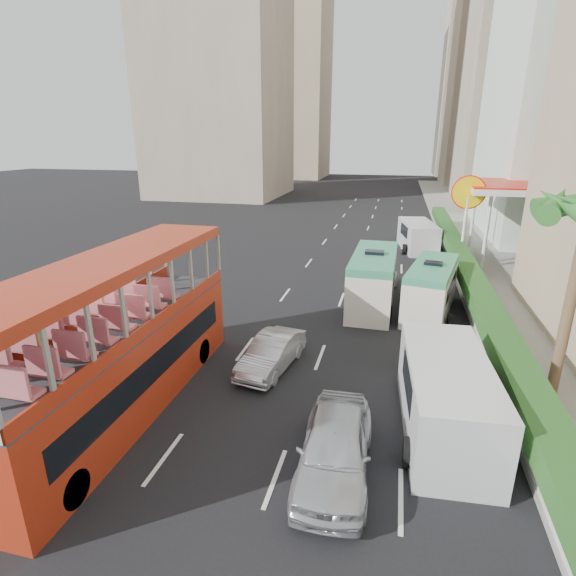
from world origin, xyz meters
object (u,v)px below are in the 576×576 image
(car_silver_lane_b, at_px, (334,472))
(panel_van_near, at_px, (446,397))
(minibus_far, at_px, (431,289))
(double_decker_bus, at_px, (118,337))
(shell_station, at_px, (510,223))
(minibus_near, at_px, (373,280))
(panel_van_far, at_px, (418,236))
(car_silver_lane_a, at_px, (272,368))
(palm_tree, at_px, (570,304))
(van_asset, at_px, (375,293))

(car_silver_lane_b, relative_size, panel_van_near, 0.80)
(minibus_far, bearing_deg, double_decker_bus, -120.56)
(double_decker_bus, relative_size, panel_van_near, 1.91)
(double_decker_bus, bearing_deg, shell_station, 55.18)
(minibus_near, xyz_separation_m, panel_van_near, (2.76, -10.33, -0.26))
(minibus_far, relative_size, panel_van_far, 1.04)
(double_decker_bus, height_order, minibus_near, double_decker_bus)
(car_silver_lane_a, distance_m, palm_tree, 10.43)
(double_decker_bus, distance_m, car_silver_lane_a, 5.95)
(car_silver_lane_b, distance_m, shell_station, 26.16)
(car_silver_lane_a, xyz_separation_m, panel_van_far, (6.00, 21.29, 1.09))
(van_asset, distance_m, shell_station, 13.10)
(van_asset, height_order, panel_van_near, panel_van_near)
(double_decker_bus, xyz_separation_m, minibus_near, (7.25, 11.49, -1.12))
(car_silver_lane_b, relative_size, palm_tree, 0.72)
(car_silver_lane_b, height_order, van_asset, car_silver_lane_b)
(double_decker_bus, height_order, shell_station, shell_station)
(double_decker_bus, distance_m, minibus_far, 15.14)
(car_silver_lane_a, bearing_deg, panel_van_far, 83.79)
(van_asset, bearing_deg, palm_tree, -48.36)
(minibus_far, bearing_deg, panel_van_near, -79.10)
(car_silver_lane_a, relative_size, car_silver_lane_b, 0.85)
(car_silver_lane_b, bearing_deg, panel_van_near, 39.62)
(van_asset, distance_m, panel_van_far, 11.72)
(minibus_near, distance_m, panel_van_far, 13.73)
(double_decker_bus, height_order, van_asset, double_decker_bus)
(van_asset, height_order, minibus_near, minibus_near)
(double_decker_bus, xyz_separation_m, palm_tree, (13.80, 4.00, 0.85))
(car_silver_lane_a, relative_size, minibus_far, 0.69)
(car_silver_lane_a, xyz_separation_m, minibus_far, (6.19, 7.51, 1.26))
(double_decker_bus, relative_size, van_asset, 2.53)
(van_asset, xyz_separation_m, minibus_far, (2.82, -2.41, 1.26))
(van_asset, height_order, panel_van_far, panel_van_far)
(car_silver_lane_a, xyz_separation_m, minibus_near, (3.30, 7.83, 1.41))
(panel_van_far, bearing_deg, minibus_far, -99.87)
(panel_van_near, height_order, palm_tree, palm_tree)
(car_silver_lane_a, height_order, van_asset, car_silver_lane_a)
(minibus_far, xyz_separation_m, panel_van_far, (-0.19, 13.78, -0.17))
(panel_van_near, relative_size, shell_station, 0.72)
(minibus_near, xyz_separation_m, palm_tree, (6.55, -7.49, 1.97))
(car_silver_lane_b, relative_size, van_asset, 1.06)
(car_silver_lane_a, bearing_deg, minibus_near, 76.64)
(panel_van_near, bearing_deg, minibus_near, 101.14)
(minibus_near, bearing_deg, double_decker_bus, -121.04)
(van_asset, height_order, shell_station, shell_station)
(palm_tree, bearing_deg, shell_station, 83.40)
(panel_van_near, bearing_deg, double_decker_bus, -177.19)
(car_silver_lane_b, xyz_separation_m, minibus_far, (3.07, 12.60, 1.26))
(minibus_far, relative_size, panel_van_near, 0.99)
(panel_van_far, distance_m, palm_tree, 21.42)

